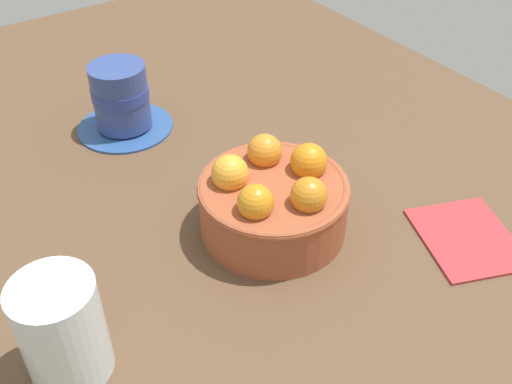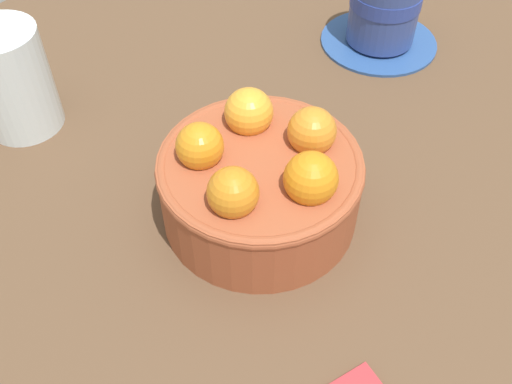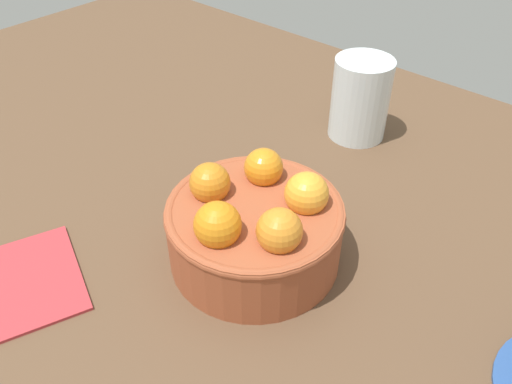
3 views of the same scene
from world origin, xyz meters
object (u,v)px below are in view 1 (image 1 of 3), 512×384
Objects in this scene: coffee_cup at (121,100)px; water_glass at (62,330)px; terracotta_bowl at (273,200)px; folded_napkin at (468,237)px.

water_glass is (31.18, -19.07, 0.68)cm from coffee_cup.
water_glass is at bearing -31.45° from coffee_cup.
terracotta_bowl is 27.04cm from coffee_cup.
water_glass is at bearing -101.88° from folded_napkin.
folded_napkin is (8.24, 39.20, -4.49)cm from water_glass.
coffee_cup is 36.55cm from water_glass.
water_glass reaches higher than folded_napkin.
terracotta_bowl is 1.39× the size of folded_napkin.
water_glass is 40.31cm from folded_napkin.
coffee_cup is at bearing -170.24° from terracotta_bowl.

